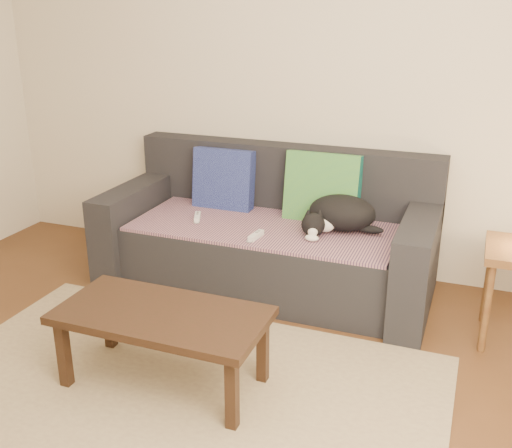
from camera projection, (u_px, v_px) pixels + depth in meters
name	position (u px, v px, depth m)	size (l,w,h in m)	color
ground	(148.00, 427.00, 2.64)	(4.50, 4.50, 0.00)	brown
back_wall	(292.00, 78.00, 3.95)	(4.50, 0.04, 2.60)	beige
sofa	(269.00, 239.00, 3.91)	(2.10, 0.94, 0.87)	#232328
throw_blanket	(264.00, 227.00, 3.79)	(1.66, 0.74, 0.02)	#362545
cushion_navy	(224.00, 180.00, 4.08)	(0.42, 0.10, 0.42)	navy
cushion_green	(322.00, 190.00, 3.85)	(0.48, 0.12, 0.48)	#0D5552
cat	(340.00, 214.00, 3.67)	(0.52, 0.49, 0.22)	black
wii_remote_a	(197.00, 217.00, 3.89)	(0.15, 0.04, 0.03)	white
wii_remote_b	(256.00, 236.00, 3.57)	(0.15, 0.04, 0.03)	white
rug	(165.00, 405.00, 2.77)	(2.50, 1.80, 0.01)	tan
coffee_table	(162.00, 321.00, 2.82)	(0.99, 0.50, 0.40)	black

